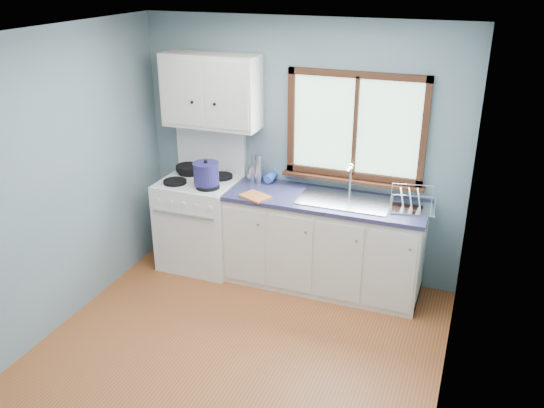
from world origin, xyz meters
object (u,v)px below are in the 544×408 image
(stockpot, at_px, (206,173))
(thermos, at_px, (258,169))
(gas_range, at_px, (201,220))
(sink, at_px, (344,207))
(dish_rack, at_px, (411,204))
(base_cabinets, at_px, (324,247))
(skillet, at_px, (189,168))
(utensil_crock, at_px, (253,173))

(stockpot, relative_size, thermos, 0.95)
(gas_range, bearing_deg, sink, 0.71)
(stockpot, height_order, dish_rack, stockpot)
(gas_range, relative_size, stockpot, 4.89)
(gas_range, distance_m, base_cabinets, 1.31)
(skillet, bearing_deg, stockpot, -24.35)
(thermos, bearing_deg, stockpot, -144.16)
(base_cabinets, relative_size, skillet, 4.49)
(base_cabinets, xyz_separation_m, sink, (0.18, -0.00, 0.45))
(stockpot, bearing_deg, thermos, 35.84)
(sink, distance_m, dish_rack, 0.61)
(base_cabinets, distance_m, skillet, 1.61)
(base_cabinets, bearing_deg, skillet, 174.92)
(gas_range, bearing_deg, stockpot, -41.25)
(base_cabinets, bearing_deg, sink, -0.13)
(utensil_crock, xyz_separation_m, thermos, (0.08, -0.06, 0.07))
(utensil_crock, xyz_separation_m, dish_rack, (1.59, -0.17, -0.02))
(gas_range, xyz_separation_m, utensil_crock, (0.49, 0.22, 0.50))
(thermos, height_order, dish_rack, thermos)
(gas_range, bearing_deg, thermos, 15.61)
(utensil_crock, distance_m, thermos, 0.12)
(base_cabinets, relative_size, utensil_crock, 5.04)
(thermos, distance_m, dish_rack, 1.51)
(base_cabinets, xyz_separation_m, thermos, (-0.73, 0.14, 0.66))
(sink, height_order, thermos, sink)
(sink, height_order, utensil_crock, utensil_crock)
(sink, relative_size, dish_rack, 1.98)
(stockpot, xyz_separation_m, dish_rack, (1.92, 0.18, -0.10))
(skillet, distance_m, dish_rack, 2.28)
(gas_range, relative_size, utensil_crock, 3.71)
(stockpot, bearing_deg, utensil_crock, 46.90)
(sink, distance_m, stockpot, 1.35)
(dish_rack, bearing_deg, skillet, 166.88)
(utensil_crock, relative_size, thermos, 1.26)
(skillet, height_order, utensil_crock, utensil_crock)
(gas_range, height_order, sink, gas_range)
(skillet, height_order, dish_rack, dish_rack)
(sink, xyz_separation_m, thermos, (-0.91, 0.14, 0.21))
(sink, bearing_deg, stockpot, -173.17)
(utensil_crock, bearing_deg, gas_range, -156.32)
(gas_range, relative_size, skillet, 3.30)
(thermos, xyz_separation_m, dish_rack, (1.50, -0.12, -0.09))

